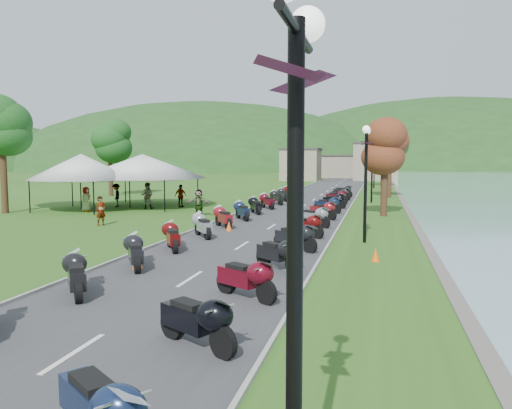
# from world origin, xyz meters

# --- Properties ---
(road) EXTENTS (7.00, 120.00, 0.02)m
(road) POSITION_xyz_m (0.00, 40.00, 0.01)
(road) COLOR #3D3D40
(road) RESTS_ON ground
(hills_backdrop) EXTENTS (360.00, 120.00, 76.00)m
(hills_backdrop) POSITION_xyz_m (0.00, 200.00, 0.00)
(hills_backdrop) COLOR #285621
(hills_backdrop) RESTS_ON ground
(far_building) EXTENTS (18.00, 16.00, 5.00)m
(far_building) POSITION_xyz_m (-2.00, 85.00, 2.50)
(far_building) COLOR gray
(far_building) RESTS_ON ground
(moto_row_left) EXTENTS (2.60, 49.81, 1.10)m
(moto_row_left) POSITION_xyz_m (-2.35, 21.08, 0.55)
(moto_row_left) COLOR #331411
(moto_row_left) RESTS_ON ground
(moto_row_right) EXTENTS (2.60, 44.85, 1.10)m
(moto_row_right) POSITION_xyz_m (2.25, 22.51, 0.55)
(moto_row_right) COLOR #331411
(moto_row_right) RESTS_ON ground
(streetlamp_near) EXTENTS (1.40, 1.40, 5.00)m
(streetlamp_near) POSITION_xyz_m (4.90, -0.10, 2.50)
(streetlamp_near) COLOR black
(streetlamp_near) RESTS_ON ground
(vendor_tent_main) EXTENTS (6.47, 6.47, 4.00)m
(vendor_tent_main) POSITION_xyz_m (-11.91, 30.70, 2.00)
(vendor_tent_main) COLOR silver
(vendor_tent_main) RESTS_ON ground
(vendor_tent_side) EXTENTS (4.85, 4.85, 4.00)m
(vendor_tent_side) POSITION_xyz_m (-14.86, 27.20, 2.00)
(vendor_tent_side) COLOR silver
(vendor_tent_side) RESTS_ON ground
(tree_park_left) EXTENTS (3.44, 3.44, 9.55)m
(tree_park_left) POSITION_xyz_m (-18.89, 24.36, 4.77)
(tree_park_left) COLOR #226021
(tree_park_left) RESTS_ON ground
(tree_lakeside) EXTENTS (2.55, 2.55, 7.09)m
(tree_lakeside) POSITION_xyz_m (5.90, 28.61, 3.54)
(tree_lakeside) COLOR #226021
(tree_lakeside) RESTS_ON ground
(pedestrian_a) EXTENTS (0.67, 0.73, 1.62)m
(pedestrian_a) POSITION_xyz_m (-9.25, 20.34, 0.00)
(pedestrian_a) COLOR slate
(pedestrian_a) RESTS_ON ground
(pedestrian_b) EXTENTS (1.01, 0.68, 1.92)m
(pedestrian_b) POSITION_xyz_m (-10.87, 29.29, 0.00)
(pedestrian_b) COLOR slate
(pedestrian_b) RESTS_ON ground
(pedestrian_c) EXTENTS (0.94, 1.24, 1.78)m
(pedestrian_c) POSITION_xyz_m (-13.77, 29.99, 0.00)
(pedestrian_c) COLOR slate
(pedestrian_c) RESTS_ON ground
(traffic_cone_near) EXTENTS (0.37, 0.37, 0.57)m
(traffic_cone_near) POSITION_xyz_m (-2.23, 10.92, 0.29)
(traffic_cone_near) COLOR #F2590C
(traffic_cone_near) RESTS_ON ground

